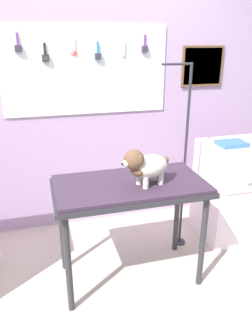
{
  "coord_description": "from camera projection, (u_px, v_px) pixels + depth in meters",
  "views": [
    {
      "loc": [
        -0.47,
        -1.71,
        1.75
      ],
      "look_at": [
        0.08,
        0.3,
        0.93
      ],
      "focal_mm": 34.74,
      "sensor_mm": 36.0,
      "label": 1
    }
  ],
  "objects": [
    {
      "name": "grooming_table",
      "position": [
        130.0,
        193.0,
        2.33
      ],
      "size": [
        1.1,
        0.58,
        0.81
      ],
      "color": "#2D2D33",
      "rests_on": "ground"
    },
    {
      "name": "ground",
      "position": [
        126.0,
        309.0,
        2.3
      ],
      "size": [
        4.4,
        4.0,
        0.04
      ],
      "primitive_type": "cube",
      "color": "#C3B2A3"
    },
    {
      "name": "cabinet_right",
      "position": [
        237.0,
        190.0,
        3.02
      ],
      "size": [
        0.68,
        0.54,
        0.9
      ],
      "color": "white",
      "rests_on": "ground"
    },
    {
      "name": "grooming_arm",
      "position": [
        183.0,
        168.0,
        2.74
      ],
      "size": [
        0.3,
        0.11,
        1.59
      ],
      "color": "#2D2D33",
      "rests_on": "ground"
    },
    {
      "name": "rear_wall_panel",
      "position": [
        90.0,
        108.0,
        3.01
      ],
      "size": [
        4.0,
        0.11,
        2.3
      ],
      "color": "#B697BE",
      "rests_on": "ground"
    },
    {
      "name": "supply_tray",
      "position": [
        232.0,
        144.0,
        2.79
      ],
      "size": [
        0.24,
        0.18,
        0.04
      ],
      "color": "blue",
      "rests_on": "cabinet_right"
    },
    {
      "name": "dog",
      "position": [
        145.0,
        166.0,
        2.2
      ],
      "size": [
        0.37,
        0.24,
        0.27
      ],
      "color": "silver",
      "rests_on": "grooming_table"
    }
  ]
}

